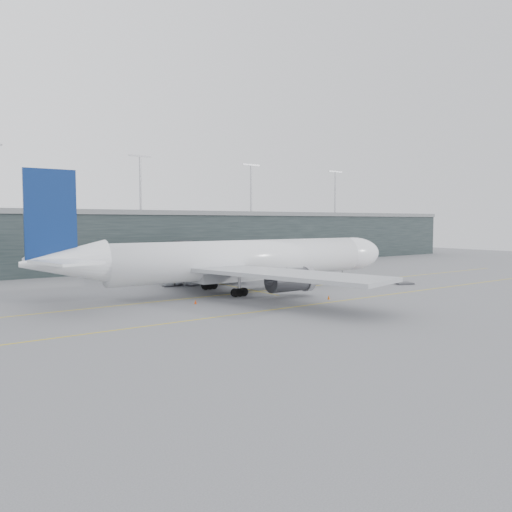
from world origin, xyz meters
TOP-DOWN VIEW (x-y plane):
  - ground at (0.00, 0.00)m, footprint 320.00×320.00m
  - taxiline_a at (0.00, -4.00)m, footprint 160.00×0.25m
  - taxiline_b at (0.00, -20.00)m, footprint 160.00×0.25m
  - taxiline_lead_main at (5.00, 20.00)m, footprint 0.25×60.00m
  - terminal at (-0.00, 58.00)m, footprint 240.00×36.00m
  - main_aircraft at (2.96, -1.99)m, footprint 70.26×66.11m
  - jet_bridge at (17.50, 26.73)m, footprint 15.73×48.25m
  - gse_cart at (28.24, -8.43)m, footprint 2.10×1.51m
  - baggage_dolly at (34.12, -12.59)m, footprint 4.11×3.73m
  - uld_a at (-5.20, 11.00)m, footprint 2.22×1.86m
  - uld_b at (-3.46, 11.32)m, footprint 2.74×2.48m
  - uld_c at (-0.82, 9.60)m, footprint 2.46×2.11m
  - cone_nose at (32.30, -4.45)m, footprint 0.40×0.40m
  - cone_wing_stbd at (8.78, -17.87)m, footprint 0.43×0.43m
  - cone_wing_port at (10.51, 11.02)m, footprint 0.47×0.47m
  - cone_tail at (-10.53, -9.36)m, footprint 0.42×0.42m

SIDE VIEW (x-z plane):
  - ground at x=0.00m, z-range 0.00..0.00m
  - taxiline_a at x=0.00m, z-range 0.00..0.02m
  - taxiline_b at x=0.00m, z-range 0.00..0.02m
  - taxiline_lead_main at x=5.00m, z-range 0.00..0.02m
  - baggage_dolly at x=34.12m, z-range 0.03..0.37m
  - cone_nose at x=32.30m, z-range 0.00..0.63m
  - cone_tail at x=-10.53m, z-range 0.00..0.66m
  - cone_wing_stbd at x=8.78m, z-range 0.00..0.69m
  - cone_wing_port at x=10.51m, z-range 0.00..0.75m
  - gse_cart at x=28.24m, z-range 0.07..1.40m
  - uld_a at x=-5.20m, z-range 0.05..1.91m
  - uld_c at x=-0.82m, z-range 0.05..2.03m
  - uld_b at x=-3.46m, z-range 0.05..2.09m
  - main_aircraft at x=2.96m, z-range -4.33..15.40m
  - jet_bridge at x=17.50m, z-range 1.86..9.32m
  - terminal at x=0.00m, z-range -6.88..22.12m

